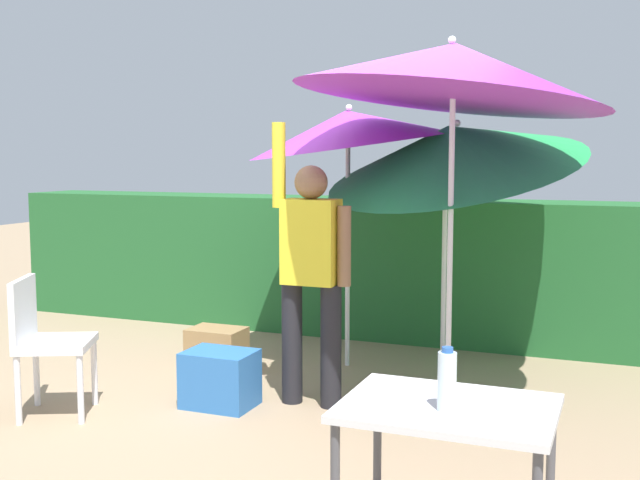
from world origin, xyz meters
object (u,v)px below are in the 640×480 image
(folding_table, at_px, (448,427))
(bottle_water, at_px, (447,381))
(umbrella_yellow, at_px, (348,129))
(umbrella_rainbow, at_px, (452,71))
(umbrella_orange, at_px, (451,148))
(chair_plastic, at_px, (44,337))
(crate_cardboard, at_px, (217,347))
(person_vendor, at_px, (311,267))
(cooler_box, at_px, (220,379))

(folding_table, relative_size, bottle_water, 3.33)
(umbrella_yellow, bearing_deg, umbrella_rainbow, -40.38)
(umbrella_orange, relative_size, folding_table, 2.80)
(folding_table, distance_m, bottle_water, 0.21)
(umbrella_rainbow, relative_size, bottle_water, 10.43)
(chair_plastic, bearing_deg, folding_table, -20.05)
(umbrella_orange, height_order, crate_cardboard, umbrella_orange)
(chair_plastic, xyz_separation_m, folding_table, (2.83, -1.03, 0.13))
(umbrella_orange, distance_m, person_vendor, 1.43)
(umbrella_rainbow, distance_m, umbrella_yellow, 1.32)
(cooler_box, height_order, folding_table, folding_table)
(umbrella_yellow, bearing_deg, person_vendor, -84.55)
(crate_cardboard, bearing_deg, umbrella_yellow, 22.00)
(umbrella_rainbow, bearing_deg, chair_plastic, -157.71)
(umbrella_rainbow, bearing_deg, umbrella_orange, 101.95)
(umbrella_rainbow, distance_m, cooler_box, 2.49)
(folding_table, bearing_deg, bottle_water, -82.74)
(umbrella_yellow, height_order, chair_plastic, umbrella_yellow)
(umbrella_yellow, xyz_separation_m, cooler_box, (-0.45, -1.25, -1.68))
(umbrella_orange, height_order, chair_plastic, umbrella_orange)
(chair_plastic, xyz_separation_m, crate_cardboard, (0.45, 1.42, -0.36))
(person_vendor, bearing_deg, umbrella_yellow, 95.45)
(person_vendor, height_order, cooler_box, person_vendor)
(umbrella_yellow, relative_size, chair_plastic, 2.42)
(folding_table, bearing_deg, crate_cardboard, 134.09)
(crate_cardboard, bearing_deg, bottle_water, -46.63)
(umbrella_orange, relative_size, crate_cardboard, 5.24)
(cooler_box, height_order, crate_cardboard, cooler_box)
(umbrella_orange, relative_size, cooler_box, 4.90)
(bottle_water, bearing_deg, umbrella_yellow, 116.07)
(cooler_box, distance_m, bottle_water, 2.60)
(chair_plastic, distance_m, crate_cardboard, 1.53)
(crate_cardboard, distance_m, folding_table, 3.45)
(person_vendor, bearing_deg, crate_cardboard, 150.32)
(umbrella_yellow, relative_size, folding_table, 2.69)
(umbrella_orange, bearing_deg, folding_table, -77.77)
(umbrella_rainbow, bearing_deg, crate_cardboard, 167.14)
(cooler_box, distance_m, crate_cardboard, 1.00)
(umbrella_rainbow, height_order, folding_table, umbrella_rainbow)
(folding_table, bearing_deg, cooler_box, 139.60)
(person_vendor, distance_m, bottle_water, 2.34)
(umbrella_rainbow, relative_size, chair_plastic, 2.81)
(umbrella_rainbow, bearing_deg, person_vendor, -169.78)
(chair_plastic, relative_size, cooler_box, 1.95)
(umbrella_rainbow, relative_size, umbrella_yellow, 1.16)
(umbrella_yellow, distance_m, bottle_water, 3.40)
(chair_plastic, relative_size, bottle_water, 3.71)
(chair_plastic, bearing_deg, umbrella_orange, 38.84)
(umbrella_orange, bearing_deg, bottle_water, -77.89)
(bottle_water, bearing_deg, cooler_box, 138.49)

